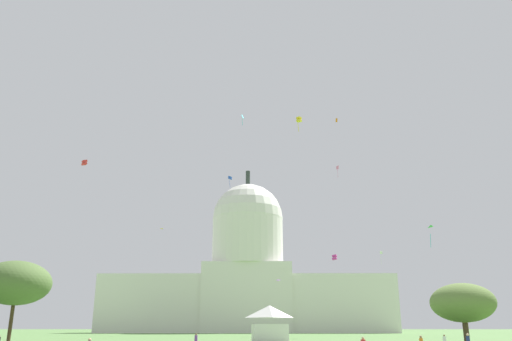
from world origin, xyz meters
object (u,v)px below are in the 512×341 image
at_px(kite_white_mid, 381,254).
at_px(kite_green_low, 428,231).
at_px(kite_yellow_mid, 299,120).
at_px(event_tent, 270,323).
at_px(kite_blue_high, 230,178).
at_px(kite_gold_mid, 163,231).
at_px(capitol_building, 247,277).
at_px(kite_violet_low, 278,282).
at_px(kite_pink_high, 337,169).
at_px(tree_east_mid, 463,303).
at_px(kite_magenta_low, 334,257).
at_px(kite_red_mid, 84,163).
at_px(kite_orange_high, 337,120).
at_px(kite_cyan_high, 243,118).
at_px(person_purple_mid_right, 196,339).
at_px(tree_west_mid, 16,283).

relative_size(kite_white_mid, kite_green_low, 1.33).
bearing_deg(kite_yellow_mid, event_tent, -32.49).
relative_size(kite_blue_high, kite_gold_mid, 3.07).
height_order(capitol_building, kite_violet_low, capitol_building).
distance_m(kite_violet_low, kite_green_low, 68.84).
bearing_deg(kite_violet_low, kite_pink_high, 3.62).
distance_m(tree_east_mid, kite_magenta_low, 38.05).
xyz_separation_m(tree_east_mid, kite_violet_low, (-27.41, 61.90, 8.45)).
bearing_deg(tree_east_mid, kite_white_mid, 87.89).
relative_size(kite_yellow_mid, kite_gold_mid, 1.86).
bearing_deg(kite_red_mid, capitol_building, -51.27).
relative_size(kite_green_low, kite_yellow_mid, 1.17).
distance_m(event_tent, tree_east_mid, 31.53).
height_order(kite_blue_high, kite_red_mid, kite_blue_high).
height_order(event_tent, kite_orange_high, kite_orange_high).
bearing_deg(kite_cyan_high, tree_east_mid, 144.17).
distance_m(kite_red_mid, kite_magenta_low, 58.97).
distance_m(person_purple_mid_right, kite_cyan_high, 47.77).
xyz_separation_m(kite_magenta_low, kite_pink_high, (6.39, 29.53, 30.46)).
bearing_deg(kite_gold_mid, tree_east_mid, 164.24).
distance_m(kite_cyan_high, kite_green_low, 43.30).
bearing_deg(kite_blue_high, tree_west_mid, 2.74).
relative_size(capitol_building, kite_green_low, 37.92).
bearing_deg(kite_pink_high, tree_east_mid, 10.44).
bearing_deg(kite_orange_high, kite_pink_high, -56.43).
distance_m(tree_east_mid, kite_green_low, 12.68).
xyz_separation_m(kite_yellow_mid, kite_magenta_low, (10.73, 41.81, -16.49)).
xyz_separation_m(kite_white_mid, kite_red_mid, (-65.97, -61.26, 8.05)).
height_order(capitol_building, kite_green_low, capitol_building).
bearing_deg(kite_violet_low, kite_green_low, -69.24).
bearing_deg(kite_red_mid, kite_white_mid, -85.67).
bearing_deg(kite_red_mid, person_purple_mid_right, -152.00).
xyz_separation_m(tree_west_mid, tree_east_mid, (71.43, 1.72, -3.01)).
bearing_deg(event_tent, kite_violet_low, 81.20).
xyz_separation_m(tree_east_mid, kite_pink_high, (-9.03, 62.36, 41.94)).
height_order(kite_violet_low, kite_cyan_high, kite_cyan_high).
bearing_deg(kite_yellow_mid, kite_cyan_high, -25.52).
xyz_separation_m(kite_violet_low, kite_gold_mid, (-35.60, 11.39, 16.66)).
relative_size(capitol_building, kite_blue_high, 26.92).
bearing_deg(tree_west_mid, kite_cyan_high, 21.63).
relative_size(kite_cyan_high, kite_pink_high, 0.62).
bearing_deg(person_purple_mid_right, event_tent, -82.94).
bearing_deg(kite_white_mid, kite_yellow_mid, -15.72).
bearing_deg(kite_green_low, tree_east_mid, 152.32).
bearing_deg(kite_green_low, kite_yellow_mid, -43.43).
height_order(kite_yellow_mid, kite_pink_high, kite_pink_high).
height_order(tree_east_mid, kite_white_mid, kite_white_mid).
relative_size(capitol_building, person_purple_mid_right, 73.73).
bearing_deg(kite_blue_high, kite_cyan_high, 28.97).
distance_m(event_tent, person_purple_mid_right, 17.65).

